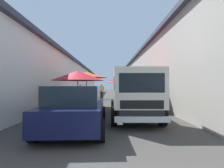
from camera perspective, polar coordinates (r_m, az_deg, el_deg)
ground at (r=14.64m, az=-1.68°, el=-6.25°), size 90.00×90.00×0.00m
building_left_whitewash at (r=18.24m, az=-23.60°, el=1.45°), size 49.80×7.50×4.13m
building_right_concrete at (r=18.11m, az=20.64°, el=2.83°), size 49.80×7.50×5.00m
fruit_stall_far_right at (r=9.02m, az=-11.26°, el=1.44°), size 2.70×2.70×2.30m
fruit_stall_far_left at (r=10.87m, az=9.01°, el=1.78°), size 2.65×2.65×2.40m
fruit_stall_near_right at (r=11.76m, az=-8.31°, el=1.79°), size 2.77×2.77×2.45m
fruit_stall_near_left at (r=15.68m, az=2.89°, el=0.31°), size 2.36×2.36×2.25m
fruit_stall_mid_lane at (r=19.66m, az=2.05°, el=0.67°), size 2.13×2.13×2.47m
hatchback_car at (r=5.90m, az=-11.71°, el=-7.62°), size 3.94×1.98×1.45m
delivery_truck at (r=6.98m, az=7.82°, el=-4.02°), size 4.94×2.02×2.08m
vendor_by_crates at (r=15.18m, az=-10.49°, el=-2.68°), size 0.44×0.50×1.55m
vendor_in_shade at (r=18.26m, az=-3.58°, el=-2.04°), size 0.44×0.56×1.68m
parked_scooter at (r=16.14m, az=-11.70°, el=-4.11°), size 1.69×0.36×1.14m
plastic_stool at (r=12.13m, az=8.02°, el=-5.90°), size 0.30×0.30×0.43m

